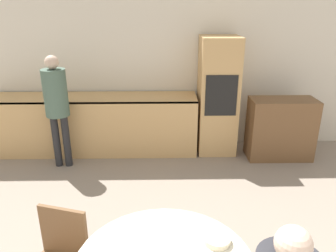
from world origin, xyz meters
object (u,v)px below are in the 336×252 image
(person_standing, at_px, (56,100))
(bowl_near, at_px, (217,240))
(oven_unit, at_px, (218,96))
(sideboard, at_px, (280,129))

(person_standing, height_order, bowl_near, person_standing)
(oven_unit, xyz_separation_m, bowl_near, (-0.48, -3.05, -0.13))
(oven_unit, distance_m, person_standing, 2.35)
(oven_unit, relative_size, sideboard, 1.87)
(sideboard, xyz_separation_m, person_standing, (-3.21, -0.23, 0.53))
(sideboard, height_order, person_standing, person_standing)
(oven_unit, height_order, person_standing, oven_unit)
(sideboard, height_order, bowl_near, sideboard)
(bowl_near, bearing_deg, person_standing, 125.32)
(oven_unit, bearing_deg, sideboard, -16.82)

